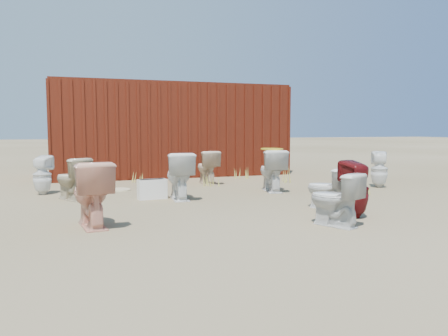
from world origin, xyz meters
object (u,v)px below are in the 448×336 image
object	(u,v)px
toilet_front_c	(335,199)
toilet_back_beige_left	(72,179)
toilet_front_maroon	(355,189)
toilet_back_a	(42,175)
toilet_back_beige_right	(207,167)
toilet_front_pink	(91,194)
toilet_back_yellowlid	(272,171)
toilet_back_e	(379,169)
toilet_front_a	(179,176)
loose_tank	(152,189)
toilet_front_e	(326,188)
shipping_container	(170,130)

from	to	relation	value
toilet_front_c	toilet_back_beige_left	bearing A→B (deg)	-70.48
toilet_front_c	toilet_front_maroon	distance (m)	0.65
toilet_back_a	toilet_back_beige_right	world-z (taller)	toilet_back_beige_right
toilet_front_pink	toilet_back_yellowlid	bearing A→B (deg)	-156.58
toilet_back_e	toilet_back_beige_right	bearing A→B (deg)	3.82
toilet_front_a	loose_tank	size ratio (longest dim) A/B	1.65
toilet_back_beige_right	toilet_back_e	xyz separation A→B (m)	(3.27, -1.74, 0.01)
toilet_front_e	toilet_back_e	xyz separation A→B (m)	(2.41, 1.81, 0.06)
toilet_front_c	toilet_back_e	distance (m)	4.13
toilet_front_c	toilet_back_e	xyz separation A→B (m)	(2.96, 2.88, 0.04)
toilet_front_maroon	toilet_back_a	world-z (taller)	toilet_front_maroon
toilet_front_maroon	toilet_back_beige_right	size ratio (longest dim) A/B	1.06
toilet_back_beige_left	loose_tank	distance (m)	1.39
toilet_front_e	toilet_front_a	bearing A→B (deg)	-68.22
toilet_front_pink	toilet_back_yellowlid	xyz separation A→B (m)	(3.48, 2.13, -0.00)
toilet_front_e	toilet_back_a	world-z (taller)	toilet_back_a
toilet_front_maroon	toilet_back_yellowlid	xyz separation A→B (m)	(0.01, 2.73, 0.01)
shipping_container	toilet_front_c	world-z (taller)	shipping_container
shipping_container	toilet_back_beige_left	xyz separation A→B (m)	(-2.52, -3.81, -0.83)
toilet_front_e	toilet_back_e	bearing A→B (deg)	-171.04
shipping_container	toilet_back_beige_right	bearing A→B (deg)	-82.16
toilet_front_c	toilet_back_beige_right	size ratio (longest dim) A/B	0.92
toilet_front_a	toilet_front_e	xyz separation A→B (m)	(1.93, -1.64, -0.09)
toilet_back_e	toilet_front_pink	bearing A→B (deg)	50.09
toilet_back_beige_right	toilet_front_c	bearing A→B (deg)	91.82
shipping_container	toilet_back_e	world-z (taller)	shipping_container
toilet_back_beige_left	toilet_back_beige_right	xyz separation A→B (m)	(2.86, 1.37, 0.01)
toilet_front_a	loose_tank	xyz separation A→B (m)	(-0.44, 0.18, -0.24)
toilet_front_maroon	loose_tank	distance (m)	3.49
toilet_front_a	shipping_container	bearing A→B (deg)	-96.11
toilet_front_c	shipping_container	bearing A→B (deg)	-109.51
shipping_container	toilet_front_c	xyz separation A→B (m)	(0.64, -7.06, -0.86)
toilet_front_e	loose_tank	size ratio (longest dim) A/B	1.28
toilet_back_a	toilet_back_beige_left	world-z (taller)	same
loose_tank	shipping_container	bearing A→B (deg)	67.92
toilet_front_e	loose_tank	world-z (taller)	toilet_front_e
shipping_container	toilet_front_pink	distance (m)	6.56
toilet_front_c	toilet_back_yellowlid	bearing A→B (deg)	-125.02
toilet_front_c	loose_tank	world-z (taller)	toilet_front_c
toilet_back_a	toilet_front_a	bearing A→B (deg)	176.91
toilet_front_pink	toilet_back_e	distance (m)	6.18
toilet_front_a	toilet_front_e	distance (m)	2.54
toilet_front_pink	loose_tank	distance (m)	2.24
toilet_back_e	toilet_back_yellowlid	bearing A→B (deg)	27.18
toilet_front_c	toilet_front_maroon	xyz separation A→B (m)	(0.55, 0.35, 0.06)
toilet_front_a	toilet_back_beige_right	bearing A→B (deg)	-115.84
toilet_front_pink	toilet_front_c	bearing A→B (deg)	153.88
toilet_back_beige_right	loose_tank	size ratio (longest dim) A/B	1.50
toilet_front_pink	toilet_front_e	bearing A→B (deg)	173.94
toilet_front_a	toilet_back_a	xyz separation A→B (m)	(-2.30, 1.37, -0.05)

